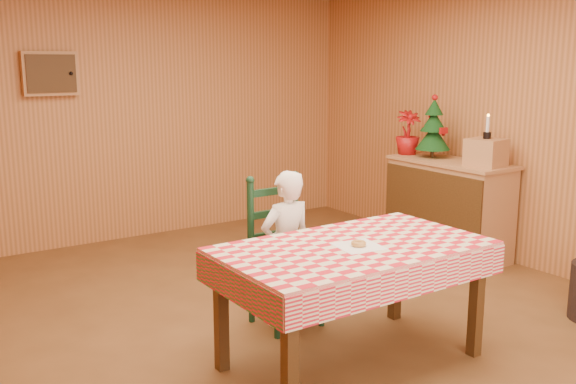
# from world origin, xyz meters

# --- Properties ---
(ground) EXTENTS (6.00, 6.00, 0.00)m
(ground) POSITION_xyz_m (0.00, 0.00, 0.00)
(ground) COLOR brown
(ground) RESTS_ON ground
(cabin_walls) EXTENTS (5.10, 6.05, 2.65)m
(cabin_walls) POSITION_xyz_m (-0.00, 0.53, 1.83)
(cabin_walls) COLOR #BE7A44
(cabin_walls) RESTS_ON ground
(dining_table) EXTENTS (1.66, 0.96, 0.77)m
(dining_table) POSITION_xyz_m (-0.07, -0.62, 0.69)
(dining_table) COLOR #462B12
(dining_table) RESTS_ON ground
(ladder_chair) EXTENTS (0.44, 0.40, 1.08)m
(ladder_chair) POSITION_xyz_m (-0.07, 0.17, 0.50)
(ladder_chair) COLOR black
(ladder_chair) RESTS_ON ground
(seated_child) EXTENTS (0.41, 0.27, 1.12)m
(seated_child) POSITION_xyz_m (-0.07, 0.11, 0.56)
(seated_child) COLOR white
(seated_child) RESTS_ON ground
(napkin) EXTENTS (0.30, 0.30, 0.00)m
(napkin) POSITION_xyz_m (-0.07, -0.67, 0.77)
(napkin) COLOR white
(napkin) RESTS_ON dining_table
(donut) EXTENTS (0.11, 0.11, 0.03)m
(donut) POSITION_xyz_m (-0.07, -0.67, 0.79)
(donut) COLOR #C18B45
(donut) RESTS_ON napkin
(shelf_unit) EXTENTS (0.54, 1.24, 0.93)m
(shelf_unit) POSITION_xyz_m (2.20, 0.65, 0.47)
(shelf_unit) COLOR tan
(shelf_unit) RESTS_ON ground
(crate) EXTENTS (0.34, 0.34, 0.25)m
(crate) POSITION_xyz_m (2.21, 0.25, 1.06)
(crate) COLOR tan
(crate) RESTS_ON shelf_unit
(christmas_tree) EXTENTS (0.34, 0.34, 0.62)m
(christmas_tree) POSITION_xyz_m (2.21, 0.90, 1.21)
(christmas_tree) COLOR #462B12
(christmas_tree) RESTS_ON shelf_unit
(flower_arrangement) EXTENTS (0.33, 0.33, 0.45)m
(flower_arrangement) POSITION_xyz_m (2.16, 1.20, 1.15)
(flower_arrangement) COLOR #9D0E0F
(flower_arrangement) RESTS_ON shelf_unit
(candle_set) EXTENTS (0.07, 0.07, 0.22)m
(candle_set) POSITION_xyz_m (2.21, 0.25, 1.24)
(candle_set) COLOR black
(candle_set) RESTS_ON crate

